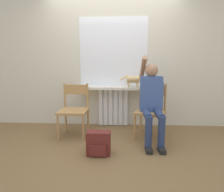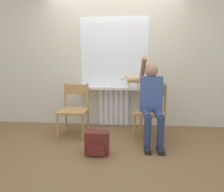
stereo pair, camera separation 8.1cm
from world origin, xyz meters
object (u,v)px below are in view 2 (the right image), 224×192
object	(u,v)px
person	(151,99)
cat	(135,80)
backpack	(97,143)
chair_right	(151,110)
chair_left	(74,109)

from	to	relation	value
person	cat	size ratio (longest dim) A/B	3.06
backpack	chair_right	bearing A→B (deg)	41.34
person	cat	distance (m)	0.65
chair_left	chair_right	bearing A→B (deg)	0.39
chair_right	person	size ratio (longest dim) A/B	0.65
backpack	cat	bearing A→B (deg)	64.34
chair_right	cat	world-z (taller)	cat
chair_right	person	world-z (taller)	person
person	cat	world-z (taller)	person
chair_right	backpack	xyz separation A→B (m)	(-0.79, -0.69, -0.30)
person	backpack	bearing A→B (deg)	-143.88
person	backpack	distance (m)	1.09
cat	backpack	size ratio (longest dim) A/B	1.37
chair_left	chair_right	xyz separation A→B (m)	(1.29, -0.00, 0.00)
chair_left	cat	bearing A→B (deg)	22.60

